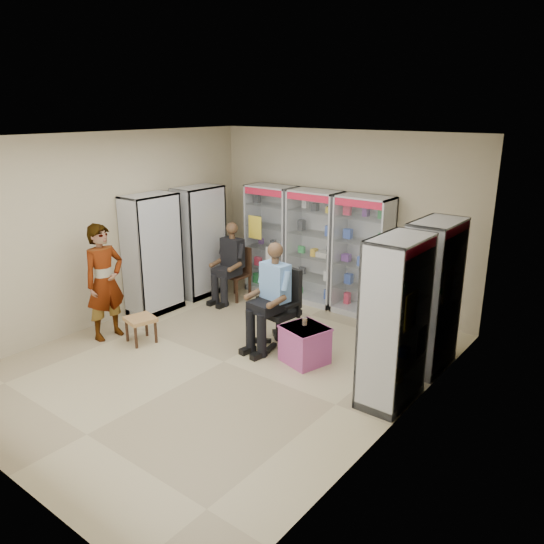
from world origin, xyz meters
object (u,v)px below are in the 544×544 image
Objects in this scene: cabinet_right_far at (432,296)px; woven_stool_b at (141,330)px; pink_trunk at (305,344)px; woven_stool_a at (405,344)px; cabinet_back_left at (271,240)px; wooden_chair at (236,274)px; seated_shopkeeper at (276,299)px; office_chair at (278,308)px; cabinet_left_far at (200,242)px; standing_man at (105,282)px; cabinet_right_near at (395,322)px; cabinet_back_right at (362,257)px; cabinet_left_near at (152,254)px; cabinet_back_mid at (314,248)px.

woven_stool_b is (-3.64, -1.87, -0.80)m from cabinet_right_far.
woven_stool_a is (1.03, 0.98, -0.06)m from pink_trunk.
cabinet_back_left is at bearing 87.99° from woven_stool_b.
seated_shopkeeper reaches higher than wooden_chair.
woven_stool_a is (1.65, 0.76, -0.38)m from office_chair.
pink_trunk is at bearing 70.24° from cabinet_left_far.
standing_man is at bearing 7.10° from cabinet_left_far.
cabinet_right_near is 3.74× the size of pink_trunk.
cabinet_back_right is at bearing 140.68° from woven_stool_a.
wooden_chair is (-0.25, -0.73, -0.53)m from cabinet_back_left.
cabinet_left_near is 1.74× the size of office_chair.
pink_trunk is at bearing -28.47° from wooden_chair.
cabinet_left_near is (0.00, -1.10, 0.00)m from cabinet_left_far.
cabinet_left_near is at bearing 16.12° from standing_man.
cabinet_back_mid is 1.14× the size of standing_man.
cabinet_left_far is at bearing 180.00° from cabinet_left_near.
wooden_chair is (-3.78, 1.50, -0.53)m from cabinet_right_near.
office_chair is 0.73m from pink_trunk.
cabinet_back_left and cabinet_back_right have the same top height.
standing_man is at bearing -128.75° from cabinet_back_right.
woven_stool_b is at bearing -157.21° from pink_trunk.
cabinet_left_far reaches higher than standing_man.
cabinet_back_right reaches higher than office_chair.
cabinet_back_left is at bearing 161.60° from woven_stool_a.
seated_shopkeeper is at bearing 69.09° from cabinet_left_far.
wooden_chair reaches higher than woven_stool_b.
cabinet_back_right is 1.00× the size of cabinet_left_near.
cabinet_left_far is 3.74× the size of pink_trunk.
woven_stool_b is at bearing -136.94° from office_chair.
cabinet_left_near reaches higher than office_chair.
pink_trunk is (0.62, -0.22, -0.32)m from office_chair.
seated_shopkeeper is (-1.98, 0.35, -0.27)m from cabinet_right_near.
cabinet_back_right reaches higher than wooden_chair.
cabinet_back_left is at bearing 136.76° from pink_trunk.
cabinet_back_mid is 3.41m from cabinet_right_near.
wooden_chair is 1.76× the size of pink_trunk.
cabinet_back_left is 2.13× the size of wooden_chair.
woven_stool_b is at bearing 40.27° from cabinet_left_near.
woven_stool_b reaches higher than woven_stool_a.
cabinet_back_mid is 1.00× the size of cabinet_right_near.
woven_stool_a is (2.25, -1.06, -0.80)m from cabinet_back_mid.
cabinet_back_left is 1.00× the size of cabinet_right_far.
woven_stool_a is at bearing 88.13° from cabinet_left_far.
woven_stool_b is at bearing -86.36° from wooden_chair.
woven_stool_a is at bearing 34.11° from seated_shopkeeper.
cabinet_left_far is 4.21m from woven_stool_a.
cabinet_right_near is (1.63, -2.23, 0.00)m from cabinet_back_right.
seated_shopkeeper is (1.55, -1.88, -0.27)m from cabinet_back_left.
cabinet_right_near is at bearing 87.43° from cabinet_left_near.
cabinet_back_right is 3.70m from woven_stool_b.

